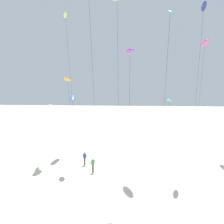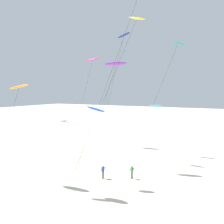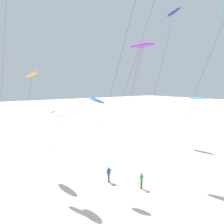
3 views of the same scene
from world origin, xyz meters
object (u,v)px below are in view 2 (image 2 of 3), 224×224
(kite_blue, at_px, (96,110))
(kite_magenta, at_px, (93,60))
(kite_navy, at_px, (123,37))
(kite_purple, at_px, (115,64))
(kite_cyan, at_px, (156,106))
(kite_flyer_nearest, at_px, (103,171))
(kite_white, at_px, (70,122))
(kite_orange, at_px, (19,87))
(kite_yellow, at_px, (136,20))
(kite_teal, at_px, (176,47))
(kite_flyer_middle, at_px, (132,172))

(kite_blue, height_order, kite_magenta, kite_magenta)
(kite_navy, relative_size, kite_blue, 2.34)
(kite_navy, distance_m, kite_blue, 21.41)
(kite_blue, relative_size, kite_magenta, 0.52)
(kite_blue, distance_m, kite_purple, 9.54)
(kite_purple, xyz_separation_m, kite_cyan, (4.75, -4.46, -6.15))
(kite_purple, distance_m, kite_cyan, 8.96)
(kite_flyer_nearest, bearing_deg, kite_navy, 17.27)
(kite_navy, xyz_separation_m, kite_flyer_nearest, (-15.56, -4.84, -19.84))
(kite_white, height_order, kite_orange, kite_orange)
(kite_yellow, distance_m, kite_cyan, 12.99)
(kite_yellow, bearing_deg, kite_teal, -33.72)
(kite_blue, distance_m, kite_teal, 15.78)
(kite_cyan, bearing_deg, kite_purple, 136.81)
(kite_navy, xyz_separation_m, kite_orange, (-20.25, 4.33, -9.36))
(kite_yellow, bearing_deg, kite_orange, 128.45)
(kite_magenta, bearing_deg, kite_blue, -146.21)
(kite_orange, xyz_separation_m, kite_flyer_nearest, (4.69, -9.17, -10.48))
(kite_teal, height_order, kite_flyer_nearest, kite_teal)
(kite_magenta, bearing_deg, kite_yellow, -130.45)
(kite_flyer_middle, bearing_deg, kite_flyer_nearest, 117.90)
(kite_white, height_order, kite_purple, kite_purple)
(kite_teal, bearing_deg, kite_flyer_middle, 160.47)
(kite_purple, xyz_separation_m, kite_orange, (-10.48, 7.84, -3.35))
(kite_teal, bearing_deg, kite_navy, 64.32)
(kite_flyer_nearest, relative_size, kite_flyer_middle, 1.00)
(kite_purple, distance_m, kite_orange, 13.51)
(kite_white, height_order, kite_yellow, kite_yellow)
(kite_white, xyz_separation_m, kite_blue, (3.50, -0.99, 1.16))
(kite_flyer_nearest, bearing_deg, kite_yellow, -27.95)
(kite_flyer_middle, bearing_deg, kite_yellow, 16.15)
(kite_blue, relative_size, kite_yellow, 0.44)
(kite_magenta, relative_size, kite_purple, 1.18)
(kite_yellow, height_order, kite_orange, kite_yellow)
(kite_magenta, height_order, kite_teal, kite_teal)
(kite_flyer_nearest, bearing_deg, kite_magenta, 36.23)
(kite_purple, height_order, kite_orange, kite_purple)
(kite_yellow, bearing_deg, kite_magenta, 49.55)
(kite_teal, bearing_deg, kite_purple, 120.53)
(kite_navy, height_order, kite_orange, kite_navy)
(kite_flyer_middle, bearing_deg, kite_white, 147.55)
(kite_cyan, xyz_separation_m, kite_orange, (-15.23, 12.30, 2.79))
(kite_teal, xyz_separation_m, kite_flyer_nearest, (-10.24, 6.22, -16.24))
(kite_teal, relative_size, kite_orange, 1.52)
(kite_navy, relative_size, kite_cyan, 2.43)
(kite_yellow, distance_m, kite_teal, 7.51)
(kite_magenta, height_order, kite_orange, kite_magenta)
(kite_yellow, relative_size, kite_flyer_middle, 12.46)
(kite_blue, distance_m, kite_cyan, 12.49)
(kite_blue, bearing_deg, kite_white, 164.16)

